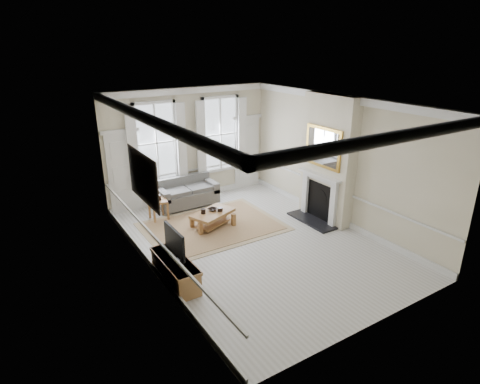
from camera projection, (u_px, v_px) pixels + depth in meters
floor at (255, 242)px, 9.82m from camera, size 7.20×7.20×0.00m
ceiling at (257, 102)px, 8.62m from camera, size 7.20×7.20×0.00m
back_wall at (189, 145)px, 12.08m from camera, size 5.20×0.00×5.20m
left_wall at (148, 199)px, 7.93m from camera, size 0.00×7.20×7.20m
right_wall at (338, 160)px, 10.51m from camera, size 0.00×7.20×7.20m
window_left at (156, 143)px, 11.44m from camera, size 1.26×0.20×2.20m
window_right at (220, 134)px, 12.49m from camera, size 1.26×0.20×2.20m
door_left at (124, 173)px, 11.22m from camera, size 0.90×0.08×2.30m
door_right at (247, 153)px, 13.26m from camera, size 0.90×0.08×2.30m
painting at (143, 178)px, 8.06m from camera, size 0.05×1.66×1.06m
chimney_breast at (328, 159)px, 10.58m from camera, size 0.35×1.70×3.38m
hearth at (312, 220)px, 10.96m from camera, size 0.55×1.50×0.05m
fireplace at (319, 195)px, 10.81m from camera, size 0.21×1.45×1.33m
mirror at (323, 147)px, 10.35m from camera, size 0.06×1.26×1.06m
sofa at (186, 194)px, 11.97m from camera, size 1.77×0.86×0.84m
side_table at (158, 204)px, 10.95m from camera, size 0.56×0.56×0.57m
rug at (213, 226)px, 10.65m from camera, size 3.50×2.60×0.02m
coffee_table at (213, 215)px, 10.53m from camera, size 1.30×1.04×0.43m
ceramic_pot_a at (203, 211)px, 10.39m from camera, size 0.13×0.13×0.13m
ceramic_pot_b at (220, 209)px, 10.54m from camera, size 0.14×0.14×0.10m
bowl at (212, 209)px, 10.59m from camera, size 0.31×0.31×0.06m
tv_stand at (175, 271)px, 8.13m from camera, size 0.47×1.46×0.52m
tv at (175, 242)px, 7.91m from camera, size 0.08×0.90×0.68m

